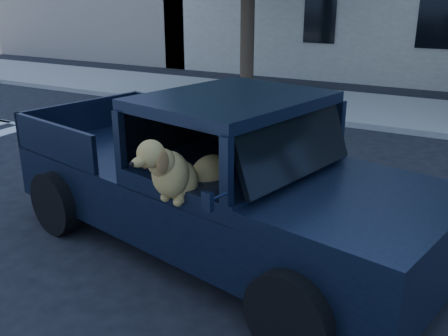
# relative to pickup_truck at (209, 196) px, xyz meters

# --- Properties ---
(ground) EXTENTS (120.00, 120.00, 0.00)m
(ground) POSITION_rel_pickup_truck_xyz_m (-0.18, -0.27, -0.69)
(ground) COLOR black
(ground) RESTS_ON ground
(far_sidewalk) EXTENTS (60.00, 4.00, 0.15)m
(far_sidewalk) POSITION_rel_pickup_truck_xyz_m (-0.18, 8.93, -0.62)
(far_sidewalk) COLOR gray
(far_sidewalk) RESTS_ON ground
(lane_stripes) EXTENTS (21.60, 0.14, 0.01)m
(lane_stripes) POSITION_rel_pickup_truck_xyz_m (1.82, 3.13, -0.69)
(lane_stripes) COLOR silver
(lane_stripes) RESTS_ON ground
(pickup_truck) EXTENTS (6.04, 3.47, 2.04)m
(pickup_truck) POSITION_rel_pickup_truck_xyz_m (0.00, 0.00, 0.00)
(pickup_truck) COLOR black
(pickup_truck) RESTS_ON ground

